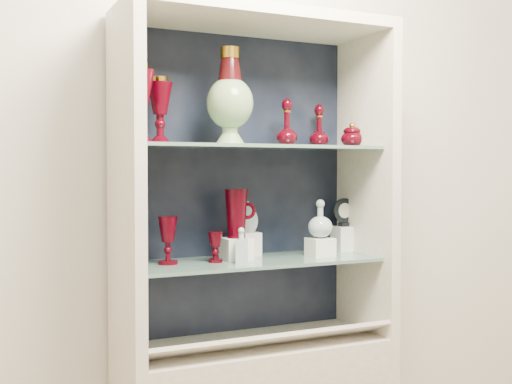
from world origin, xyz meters
name	(u,v)px	position (x,y,z in m)	size (l,w,h in m)	color
wall_back	(233,165)	(0.00, 1.75, 1.40)	(3.50, 0.02, 2.80)	beige
cabinet_back_panel	(236,184)	(0.00, 1.72, 1.32)	(0.98, 0.02, 1.15)	black
cabinet_side_left	(126,187)	(-0.48, 1.53, 1.32)	(0.04, 0.40, 1.15)	#BCB3A0
cabinet_side_right	(366,184)	(0.48, 1.53, 1.32)	(0.04, 0.40, 1.15)	#BCB3A0
cabinet_top_cap	(256,21)	(0.00, 1.53, 1.92)	(1.00, 0.40, 0.04)	#BCB3A0
shelf_lower	(254,261)	(0.00, 1.55, 1.04)	(0.92, 0.34, 0.01)	slate
shelf_upper	(254,147)	(0.00, 1.55, 1.46)	(0.92, 0.34, 0.01)	slate
label_ledge	(269,340)	(0.00, 1.42, 0.78)	(0.92, 0.18, 0.01)	#BCB3A0
label_card_0	(335,328)	(0.27, 1.42, 0.80)	(0.10, 0.07, 0.00)	white
label_card_1	(199,345)	(-0.26, 1.42, 0.80)	(0.10, 0.07, 0.00)	white
label_card_2	(288,334)	(0.07, 1.42, 0.80)	(0.10, 0.07, 0.00)	white
label_card_3	(329,329)	(0.25, 1.42, 0.80)	(0.10, 0.07, 0.00)	white
pedestal_lamp_left	(140,103)	(-0.44, 1.49, 1.60)	(0.10, 0.10, 0.26)	#45010C
pedestal_lamp_right	(160,111)	(-0.34, 1.58, 1.59)	(0.09, 0.09, 0.23)	#45010C
enamel_urn	(230,96)	(-0.11, 1.52, 1.64)	(0.17, 0.17, 0.34)	#094824
ruby_decanter_a	(287,120)	(0.16, 1.58, 1.57)	(0.08, 0.08, 0.20)	#45000A
ruby_decanter_b	(319,125)	(0.33, 1.64, 1.56)	(0.08, 0.08, 0.18)	#45000A
lidded_bowl	(352,135)	(0.44, 1.57, 1.52)	(0.09, 0.09, 0.10)	#45000A
cobalt_goblet	(134,243)	(-0.44, 1.58, 1.13)	(0.07, 0.07, 0.16)	#080E40
ruby_goblet_tall	(168,240)	(-0.32, 1.57, 1.13)	(0.07, 0.07, 0.17)	#45010C
ruby_goblet_small	(215,247)	(-0.15, 1.54, 1.10)	(0.06, 0.06, 0.11)	#45000A
riser_ruby_pitcher	(236,249)	(-0.06, 1.58, 1.09)	(0.10, 0.10, 0.08)	silver
ruby_pitcher	(236,214)	(-0.06, 1.58, 1.22)	(0.14, 0.09, 0.18)	#45010C
clear_square_bottle	(241,245)	(-0.08, 1.48, 1.11)	(0.04, 0.04, 0.13)	#95A7AC
riser_flat_flask	(247,244)	(0.02, 1.66, 1.09)	(0.09, 0.09, 0.09)	silver
flat_flask	(247,216)	(0.02, 1.66, 1.20)	(0.09, 0.04, 0.12)	silver
riser_clear_round_decanter	(320,247)	(0.27, 1.52, 1.08)	(0.09, 0.09, 0.07)	silver
clear_round_decanter	(320,220)	(0.27, 1.52, 1.19)	(0.09, 0.09, 0.14)	#95A7AC
riser_cameo_medallion	(344,239)	(0.44, 1.62, 1.10)	(0.08, 0.08, 0.10)	silver
cameo_medallion	(344,212)	(0.44, 1.62, 1.21)	(0.10, 0.04, 0.12)	black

